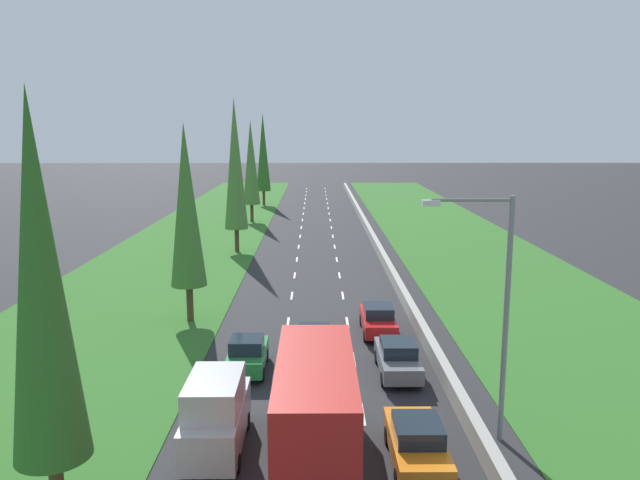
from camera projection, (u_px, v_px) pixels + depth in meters
name	position (u px, v px, depth m)	size (l,w,h in m)	color
ground_plane	(317.00, 241.00, 63.20)	(300.00, 300.00, 0.00)	#28282B
grass_verge_left	(192.00, 241.00, 63.10)	(14.00, 140.00, 0.04)	#2D6623
grass_verge_right	(457.00, 241.00, 63.31)	(14.00, 140.00, 0.04)	#2D6623
median_barrier	(372.00, 237.00, 63.17)	(0.44, 120.00, 0.85)	#9E9B93
lane_markings	(317.00, 241.00, 63.20)	(3.64, 116.00, 0.01)	white
orange_sedan_right_lane	(417.00, 443.00, 20.94)	(1.82, 4.50, 1.64)	orange
red_box_truck_centre_lane	(315.00, 408.00, 20.41)	(2.46, 9.40, 4.18)	black
blue_sedan_centre_lane	(314.00, 343.00, 30.69)	(1.82, 4.50, 1.64)	#1E47B7
silver_van_left_lane	(216.00, 414.00, 21.77)	(1.96, 4.90, 2.82)	silver
green_hatchback_left_lane	(247.00, 354.00, 29.08)	(1.74, 3.90, 1.72)	#237A33
grey_sedan_right_lane	(398.00, 357.00, 28.76)	(1.82, 4.50, 1.64)	slate
red_sedan_right_lane	(378.00, 319.00, 34.57)	(1.82, 4.50, 1.64)	red
poplar_tree_nearest	(40.00, 281.00, 16.53)	(2.11, 2.11, 12.41)	#4C3823
poplar_tree_second	(186.00, 206.00, 35.69)	(2.09, 2.09, 11.67)	#4C3823
poplar_tree_third	(235.00, 164.00, 56.40)	(2.15, 2.15, 14.08)	#4C3823
poplar_tree_fourth	(251.00, 163.00, 75.27)	(2.11, 2.11, 12.37)	#4C3823
poplar_tree_fifth	(263.00, 153.00, 91.74)	(2.14, 2.14, 13.56)	#4C3823
street_light_mast	(497.00, 302.00, 21.90)	(3.20, 0.28, 9.00)	gray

